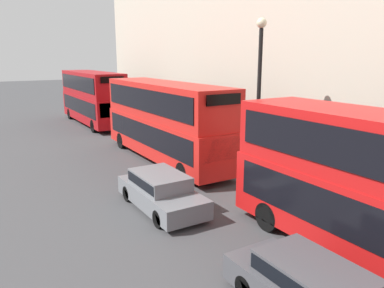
% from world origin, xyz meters
% --- Properties ---
extents(bus_second_in_queue, '(2.59, 11.19, 4.41)m').
position_xyz_m(bus_second_in_queue, '(1.60, 19.33, 2.43)').
color(bus_second_in_queue, red).
rests_on(bus_second_in_queue, ground).
extents(bus_third_in_queue, '(2.59, 10.70, 4.52)m').
position_xyz_m(bus_third_in_queue, '(1.60, 33.10, 2.49)').
color(bus_third_in_queue, '#A80F14').
rests_on(bus_third_in_queue, ground).
extents(car_hatchback, '(1.86, 4.49, 1.42)m').
position_xyz_m(car_hatchback, '(-1.80, 13.16, 0.75)').
color(car_hatchback, slate).
rests_on(car_hatchback, ground).
extents(street_lamp, '(0.44, 0.44, 7.43)m').
position_xyz_m(street_lamp, '(3.32, 13.52, 4.51)').
color(street_lamp, black).
rests_on(street_lamp, ground).
extents(pedestrian, '(0.36, 0.36, 1.82)m').
position_xyz_m(pedestrian, '(3.72, 13.06, 0.85)').
color(pedestrian, '#26262D').
rests_on(pedestrian, ground).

